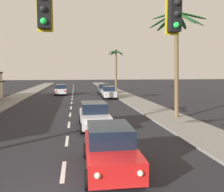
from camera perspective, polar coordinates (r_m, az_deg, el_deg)
name	(u,v)px	position (r m, az deg, el deg)	size (l,w,h in m)	color
sidewalk_right	(140,104)	(27.84, 6.71, -1.80)	(3.20, 110.00, 0.14)	gray
lane_markings	(75,106)	(26.30, -8.62, -2.41)	(4.28, 86.86, 0.01)	silver
traffic_signal_mast	(178,34)	(7.29, 15.17, 13.99)	(10.95, 0.41, 6.79)	#2D2D33
sedan_lead_at_stop_bar	(110,147)	(9.26, -0.52, -12.01)	(2.01, 4.48, 1.68)	red
sedan_third_in_queue	(94,115)	(15.97, -4.22, -4.49)	(1.99, 4.47, 1.68)	silver
sedan_oncoming_far	(61,90)	(39.81, -11.92, 1.48)	(2.03, 4.48, 1.68)	silver
sedan_parked_nearest_kerb	(109,92)	(33.98, -0.77, 0.91)	(2.07, 4.50, 1.68)	silver
sedan_parked_mid_kerb	(104,89)	(40.37, -1.91, 1.66)	(1.99, 4.47, 1.68)	#4C515B
palm_right_second	(176,36)	(19.57, 14.89, 13.46)	(4.44, 4.08, 8.43)	brown
palm_right_farthest	(116,62)	(47.14, 0.94, 8.04)	(3.14, 3.53, 8.06)	brown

